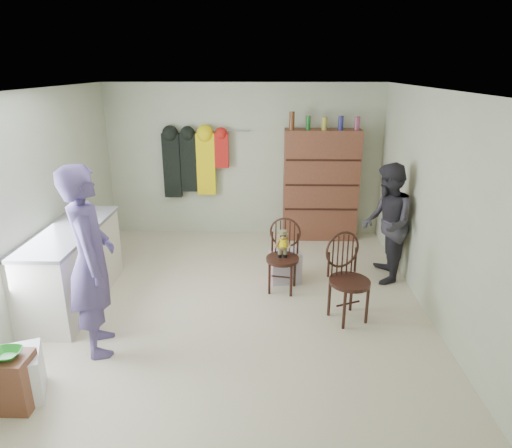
{
  "coord_description": "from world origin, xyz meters",
  "views": [
    {
      "loc": [
        0.38,
        -4.94,
        2.73
      ],
      "look_at": [
        0.25,
        0.2,
        0.95
      ],
      "focal_mm": 32.0,
      "sensor_mm": 36.0,
      "label": 1
    }
  ],
  "objects_px": {
    "chair_front": "(283,250)",
    "dresser": "(321,185)",
    "counter": "(72,266)",
    "chair_far": "(347,274)"
  },
  "relations": [
    {
      "from": "chair_front",
      "to": "chair_far",
      "type": "distance_m",
      "value": 0.98
    },
    {
      "from": "chair_front",
      "to": "dresser",
      "type": "height_order",
      "value": "dresser"
    },
    {
      "from": "chair_front",
      "to": "chair_far",
      "type": "bearing_deg",
      "value": -33.38
    },
    {
      "from": "counter",
      "to": "dresser",
      "type": "xyz_separation_m",
      "value": [
        3.2,
        2.3,
        0.44
      ]
    },
    {
      "from": "chair_front",
      "to": "dresser",
      "type": "relative_size",
      "value": 0.45
    },
    {
      "from": "chair_front",
      "to": "counter",
      "type": "bearing_deg",
      "value": -159.28
    },
    {
      "from": "chair_far",
      "to": "dresser",
      "type": "height_order",
      "value": "dresser"
    },
    {
      "from": "counter",
      "to": "chair_far",
      "type": "bearing_deg",
      "value": -5.23
    },
    {
      "from": "chair_front",
      "to": "chair_far",
      "type": "height_order",
      "value": "chair_far"
    },
    {
      "from": "chair_front",
      "to": "dresser",
      "type": "bearing_deg",
      "value": 82.66
    }
  ]
}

